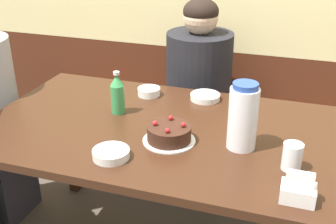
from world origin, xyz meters
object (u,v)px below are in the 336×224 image
bench_seat (200,144)px  napkin_holder (298,190)px  bowl_rice_small (149,92)px  birthday_cake (169,134)px  soju_bottle (117,94)px  glass_water_tall (292,157)px  bowl_side_dish (205,97)px  water_pitcher (243,117)px  person_pale_blue_shirt (198,100)px  bowl_soup_white (111,154)px

bench_seat → napkin_holder: (0.61, -1.18, 0.57)m
napkin_holder → bowl_rice_small: 1.01m
birthday_cake → soju_bottle: (-0.31, 0.18, 0.06)m
bowl_rice_small → glass_water_tall: (0.73, -0.48, 0.03)m
birthday_cake → bowl_side_dish: (0.04, 0.46, -0.02)m
water_pitcher → glass_water_tall: 0.24m
bowl_rice_small → person_pale_blue_shirt: (0.16, 0.41, -0.19)m
bench_seat → glass_water_tall: bearing=-59.9°
birthday_cake → soju_bottle: bearing=149.1°
birthday_cake → soju_bottle: size_ratio=1.07×
soju_bottle → bowl_rice_small: 0.26m
soju_bottle → bowl_rice_small: (0.06, 0.24, -0.08)m
soju_bottle → bowl_soup_white: (0.14, -0.37, -0.08)m
bowl_side_dish → glass_water_tall: 0.68m
water_pitcher → soju_bottle: bearing=166.9°
birthday_cake → glass_water_tall: (0.48, -0.06, 0.02)m
bowl_side_dish → bowl_rice_small: bearing=-172.8°
bowl_soup_white → glass_water_tall: (0.65, 0.13, 0.03)m
soju_bottle → person_pale_blue_shirt: (0.22, 0.65, -0.27)m
birthday_cake → bowl_rice_small: 0.49m
birthday_cake → napkin_holder: 0.57m
soju_bottle → bowl_rice_small: soju_bottle is taller
bowl_soup_white → bowl_rice_small: 0.62m
bowl_rice_small → bowl_side_dish: bearing=7.2°
napkin_holder → person_pale_blue_shirt: 1.25m
water_pitcher → glass_water_tall: water_pitcher is taller
bowl_soup_white → bowl_rice_small: bearing=97.3°
bowl_side_dish → person_pale_blue_shirt: (-0.13, 0.37, -0.19)m
bowl_side_dish → glass_water_tall: (0.44, -0.52, 0.04)m
bench_seat → bowl_side_dish: bearing=-74.4°
person_pale_blue_shirt → water_pitcher: bearing=25.4°
soju_bottle → napkin_holder: (0.82, -0.43, -0.06)m
bowl_rice_small → bowl_side_dish: bowl_rice_small is taller
soju_bottle → bowl_side_dish: size_ratio=1.37×
napkin_holder → person_pale_blue_shirt: bearing=119.3°
bench_seat → napkin_holder: 1.45m
water_pitcher → bowl_rice_small: 0.66m
bowl_rice_small → person_pale_blue_shirt: bearing=69.2°
napkin_holder → bowl_rice_small: napkin_holder is taller
bowl_side_dish → napkin_holder: bearing=-56.0°
bowl_soup_white → bowl_rice_small: bowl_rice_small is taller
person_pale_blue_shirt → birthday_cake: bearing=6.2°
soju_bottle → glass_water_tall: bearing=-17.0°
bench_seat → bowl_soup_white: bowl_soup_white is taller
water_pitcher → person_pale_blue_shirt: (-0.37, 0.79, -0.30)m
bowl_soup_white → bench_seat: bearing=86.4°
bench_seat → bowl_side_dish: bowl_side_dish is taller
bowl_rice_small → glass_water_tall: 0.87m
napkin_holder → person_pale_blue_shirt: person_pale_blue_shirt is taller
bowl_soup_white → water_pitcher: bearing=27.6°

